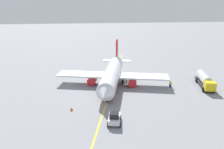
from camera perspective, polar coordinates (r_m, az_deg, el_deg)
ground_plane at (r=55.96m, az=0.00°, el=-2.93°), size 400.00×400.00×0.00m
airplane at (r=55.47m, az=0.05°, el=-0.08°), size 30.41×28.78×9.91m
fuel_tanker at (r=59.73m, az=23.16°, el=-1.30°), size 11.04×5.27×3.15m
pushback_tug at (r=38.59m, az=0.62°, el=-11.33°), size 3.95×2.98×2.20m
refueling_worker at (r=56.50m, az=15.04°, el=-2.47°), size 0.43×0.57×1.71m
safety_cone_nose at (r=43.89m, az=-10.58°, el=-8.83°), size 0.62×0.62×0.69m
taxi_line_marking at (r=55.96m, az=0.00°, el=-2.92°), size 73.52×19.69×0.01m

